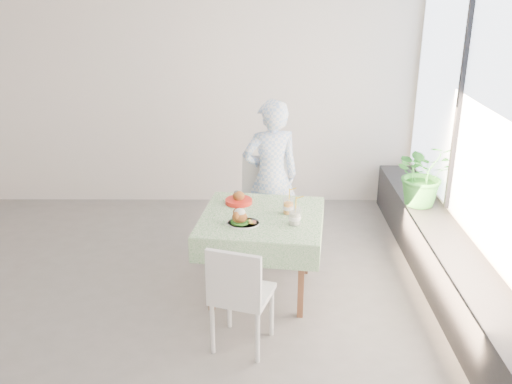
{
  "coord_description": "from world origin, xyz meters",
  "views": [
    {
      "loc": [
        1.1,
        -4.29,
        2.71
      ],
      "look_at": [
        1.08,
        0.31,
        0.94
      ],
      "focal_mm": 40.0,
      "sensor_mm": 36.0,
      "label": 1
    }
  ],
  "objects_px": {
    "chair_far": "(261,225)",
    "main_dish": "(242,219)",
    "juice_cup_orange": "(288,207)",
    "diner": "(271,178)",
    "potted_plant": "(424,173)",
    "cafe_table": "(262,245)",
    "chair_near": "(242,315)"
  },
  "relations": [
    {
      "from": "chair_far",
      "to": "main_dish",
      "type": "xyz_separation_m",
      "value": [
        -0.17,
        -0.96,
        0.48
      ]
    },
    {
      "from": "main_dish",
      "to": "juice_cup_orange",
      "type": "relative_size",
      "value": 1.0
    },
    {
      "from": "diner",
      "to": "potted_plant",
      "type": "xyz_separation_m",
      "value": [
        1.54,
        0.03,
        0.04
      ]
    },
    {
      "from": "chair_far",
      "to": "main_dish",
      "type": "relative_size",
      "value": 3.55
    },
    {
      "from": "potted_plant",
      "to": "cafe_table",
      "type": "bearing_deg",
      "value": -152.18
    },
    {
      "from": "chair_near",
      "to": "main_dish",
      "type": "distance_m",
      "value": 0.82
    },
    {
      "from": "cafe_table",
      "to": "potted_plant",
      "type": "relative_size",
      "value": 1.75
    },
    {
      "from": "juice_cup_orange",
      "to": "potted_plant",
      "type": "height_order",
      "value": "potted_plant"
    },
    {
      "from": "chair_near",
      "to": "juice_cup_orange",
      "type": "xyz_separation_m",
      "value": [
        0.39,
        0.88,
        0.53
      ]
    },
    {
      "from": "diner",
      "to": "potted_plant",
      "type": "height_order",
      "value": "diner"
    },
    {
      "from": "chair_near",
      "to": "main_dish",
      "type": "bearing_deg",
      "value": 91.5
    },
    {
      "from": "diner",
      "to": "potted_plant",
      "type": "distance_m",
      "value": 1.54
    },
    {
      "from": "chair_far",
      "to": "diner",
      "type": "xyz_separation_m",
      "value": [
        0.09,
        0.05,
        0.49
      ]
    },
    {
      "from": "cafe_table",
      "to": "main_dish",
      "type": "xyz_separation_m",
      "value": [
        -0.17,
        -0.18,
        0.33
      ]
    },
    {
      "from": "chair_near",
      "to": "potted_plant",
      "type": "xyz_separation_m",
      "value": [
        1.79,
        1.69,
        0.56
      ]
    },
    {
      "from": "chair_near",
      "to": "diner",
      "type": "distance_m",
      "value": 1.76
    },
    {
      "from": "cafe_table",
      "to": "potted_plant",
      "type": "bearing_deg",
      "value": 27.82
    },
    {
      "from": "cafe_table",
      "to": "chair_near",
      "type": "distance_m",
      "value": 0.86
    },
    {
      "from": "chair_far",
      "to": "chair_near",
      "type": "height_order",
      "value": "chair_far"
    },
    {
      "from": "potted_plant",
      "to": "chair_near",
      "type": "bearing_deg",
      "value": -136.7
    },
    {
      "from": "chair_near",
      "to": "juice_cup_orange",
      "type": "distance_m",
      "value": 1.1
    },
    {
      "from": "cafe_table",
      "to": "chair_far",
      "type": "bearing_deg",
      "value": 89.8
    },
    {
      "from": "chair_near",
      "to": "juice_cup_orange",
      "type": "bearing_deg",
      "value": 66.16
    },
    {
      "from": "cafe_table",
      "to": "main_dish",
      "type": "distance_m",
      "value": 0.41
    },
    {
      "from": "main_dish",
      "to": "chair_near",
      "type": "bearing_deg",
      "value": -88.5
    },
    {
      "from": "chair_far",
      "to": "main_dish",
      "type": "height_order",
      "value": "chair_far"
    },
    {
      "from": "juice_cup_orange",
      "to": "diner",
      "type": "bearing_deg",
      "value": 99.98
    },
    {
      "from": "cafe_table",
      "to": "diner",
      "type": "relative_size",
      "value": 0.73
    },
    {
      "from": "cafe_table",
      "to": "diner",
      "type": "bearing_deg",
      "value": 83.46
    },
    {
      "from": "chair_near",
      "to": "potted_plant",
      "type": "distance_m",
      "value": 2.53
    },
    {
      "from": "cafe_table",
      "to": "chair_near",
      "type": "bearing_deg",
      "value": -100.55
    },
    {
      "from": "chair_far",
      "to": "diner",
      "type": "relative_size",
      "value": 0.62
    }
  ]
}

